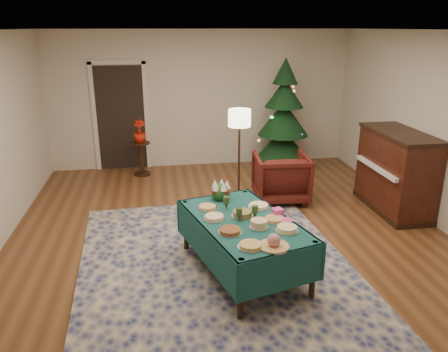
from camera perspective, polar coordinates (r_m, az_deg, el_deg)
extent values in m
plane|color=#593319|center=(5.98, 0.95, -8.35)|extent=(7.00, 7.00, 0.00)
plane|color=white|center=(5.31, 1.11, 18.51)|extent=(7.00, 7.00, 0.00)
plane|color=beige|center=(8.89, -2.98, 9.93)|extent=(6.00, 0.00, 6.00)
plane|color=beige|center=(2.41, 16.46, -17.25)|extent=(6.00, 0.00, 6.00)
cube|color=black|center=(8.90, -13.31, 7.31)|extent=(0.92, 0.02, 2.04)
cube|color=silver|center=(8.94, -16.54, 7.28)|extent=(0.08, 0.04, 2.14)
cube|color=silver|center=(8.87, -10.08, 7.67)|extent=(0.08, 0.04, 2.14)
cube|color=silver|center=(8.75, -13.86, 14.23)|extent=(1.08, 0.04, 0.08)
cube|color=navy|center=(5.27, -0.87, -12.26)|extent=(3.42, 4.37, 0.02)
cylinder|color=black|center=(4.35, 2.21, -14.64)|extent=(0.06, 0.06, 0.67)
cylinder|color=black|center=(5.60, -5.02, -6.54)|extent=(0.06, 0.06, 0.67)
cylinder|color=black|center=(4.73, 11.57, -12.01)|extent=(0.06, 0.06, 0.67)
cylinder|color=black|center=(5.91, 2.72, -5.10)|extent=(0.06, 0.06, 0.67)
cube|color=#134243|center=(4.97, 2.56, -5.90)|extent=(1.40, 1.90, 0.04)
cube|color=#134243|center=(5.74, -1.30, -4.44)|extent=(0.98, 0.30, 0.42)
cube|color=#134243|center=(4.41, 7.61, -12.32)|extent=(0.98, 0.30, 0.42)
cube|color=#134243|center=(5.27, 7.26, -6.84)|extent=(0.49, 1.67, 0.42)
cube|color=#134243|center=(4.87, -2.61, -8.96)|extent=(0.49, 1.67, 0.42)
cylinder|color=silver|center=(4.37, 3.50, -9.22)|extent=(0.26, 0.26, 0.01)
cylinder|color=tan|center=(4.37, 3.50, -8.98)|extent=(0.22, 0.22, 0.03)
cylinder|color=silver|center=(4.40, 6.50, -9.16)|extent=(0.32, 0.32, 0.01)
sphere|color=#CC727A|center=(4.36, 6.54, -8.32)|extent=(0.13, 0.13, 0.13)
cylinder|color=silver|center=(4.74, 8.21, -7.07)|extent=(0.25, 0.25, 0.01)
cylinder|color=#D8D172|center=(4.73, 8.22, -6.77)|extent=(0.21, 0.21, 0.04)
cylinder|color=silver|center=(4.65, 0.79, -7.36)|extent=(0.26, 0.26, 0.01)
cylinder|color=brown|center=(4.64, 0.79, -7.10)|extent=(0.22, 0.22, 0.04)
cylinder|color=silver|center=(4.78, 4.58, -6.69)|extent=(0.21, 0.21, 0.01)
cylinder|color=tan|center=(4.76, 4.59, -6.20)|extent=(0.18, 0.18, 0.08)
cylinder|color=silver|center=(4.96, 6.59, -5.76)|extent=(0.26, 0.26, 0.01)
cylinder|color=#B2844C|center=(4.95, 6.60, -5.56)|extent=(0.22, 0.22, 0.03)
cylinder|color=silver|center=(4.96, -1.30, -5.61)|extent=(0.25, 0.25, 0.01)
cylinder|color=#D8BF7F|center=(4.95, -1.30, -5.37)|extent=(0.21, 0.21, 0.04)
cylinder|color=silver|center=(5.04, 2.40, -5.22)|extent=(0.25, 0.25, 0.01)
cylinder|color=maroon|center=(5.03, 2.40, -4.88)|extent=(0.22, 0.22, 0.05)
cylinder|color=silver|center=(5.30, 4.57, -4.02)|extent=(0.27, 0.27, 0.01)
cylinder|color=#F2EACC|center=(5.29, 4.57, -3.83)|extent=(0.23, 0.23, 0.03)
cylinder|color=silver|center=(5.25, -2.18, -4.22)|extent=(0.24, 0.24, 0.01)
cylinder|color=tan|center=(5.24, -2.18, -4.03)|extent=(0.21, 0.21, 0.03)
cone|color=#2D471E|center=(5.22, 0.30, -3.90)|extent=(0.06, 0.06, 0.08)
cylinder|color=#2D471E|center=(5.19, 0.31, -3.13)|extent=(0.07, 0.07, 0.08)
cone|color=#2D471E|center=(4.98, 4.06, -5.15)|extent=(0.06, 0.06, 0.08)
cylinder|color=#2D471E|center=(4.95, 4.08, -4.34)|extent=(0.07, 0.07, 0.08)
cone|color=#2D471E|center=(4.91, 1.97, -5.46)|extent=(0.06, 0.06, 0.08)
cylinder|color=#2D471E|center=(4.88, 1.98, -4.65)|extent=(0.07, 0.07, 0.08)
cube|color=#D23A7E|center=(4.92, 7.98, -5.89)|extent=(0.17, 0.17, 0.04)
cube|color=#E63FA6|center=(5.07, 7.00, -4.72)|extent=(0.13, 0.13, 0.09)
sphere|color=#1E4C1E|center=(5.49, -0.44, -2.17)|extent=(0.23, 0.23, 0.23)
cone|color=white|center=(5.46, 0.40, -1.07)|extent=(0.09, 0.09, 0.11)
cone|color=white|center=(5.53, -0.30, -0.84)|extent=(0.09, 0.09, 0.11)
cone|color=white|center=(5.49, -1.19, -0.99)|extent=(0.09, 0.09, 0.11)
cone|color=white|center=(5.40, -1.05, -1.33)|extent=(0.09, 0.09, 0.11)
cone|color=white|center=(5.39, -0.05, -1.38)|extent=(0.09, 0.09, 0.11)
sphere|color=#B20C0F|center=(5.54, 0.31, -1.57)|extent=(0.06, 0.06, 0.06)
sphere|color=#B20C0F|center=(5.55, -1.13, -1.56)|extent=(0.06, 0.06, 0.06)
sphere|color=#B20C0F|center=(5.42, -1.20, -2.08)|extent=(0.06, 0.06, 0.06)
sphere|color=#B20C0F|center=(5.41, 0.28, -2.09)|extent=(0.06, 0.06, 0.06)
imported|color=#48150F|center=(7.20, 7.44, 0.13)|extent=(0.91, 0.86, 0.87)
cylinder|color=#A57F3F|center=(7.40, 1.91, -2.69)|extent=(0.25, 0.25, 0.03)
cylinder|color=black|center=(7.18, 1.97, 2.26)|extent=(0.04, 0.04, 1.36)
cylinder|color=#FFEABF|center=(7.01, 2.03, 7.60)|extent=(0.36, 0.36, 0.27)
cylinder|color=black|center=(8.66, -10.62, 0.30)|extent=(0.33, 0.33, 0.04)
cylinder|color=black|center=(8.57, -10.74, 2.20)|extent=(0.07, 0.07, 0.60)
cylinder|color=black|center=(8.49, -10.87, 4.25)|extent=(0.36, 0.36, 0.03)
imported|color=red|center=(8.46, -10.93, 5.13)|extent=(0.24, 0.43, 0.24)
cylinder|color=black|center=(8.90, 7.50, 1.45)|extent=(0.13, 0.13, 0.18)
cone|color=black|center=(8.79, 7.61, 3.97)|extent=(1.33, 1.33, 0.77)
cone|color=black|center=(8.66, 7.77, 7.48)|extent=(1.09, 1.09, 0.66)
cone|color=black|center=(8.58, 7.91, 10.71)|extent=(0.82, 0.82, 0.55)
cone|color=black|center=(8.53, 8.04, 13.48)|extent=(0.53, 0.53, 0.49)
cube|color=black|center=(7.40, 20.97, -3.78)|extent=(0.63, 1.43, 0.08)
cube|color=black|center=(7.20, 21.51, 0.51)|extent=(0.61, 1.41, 1.17)
cube|color=black|center=(7.05, 22.10, 5.18)|extent=(0.65, 1.45, 0.05)
cube|color=white|center=(7.03, 19.46, 1.02)|extent=(0.13, 1.21, 0.06)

